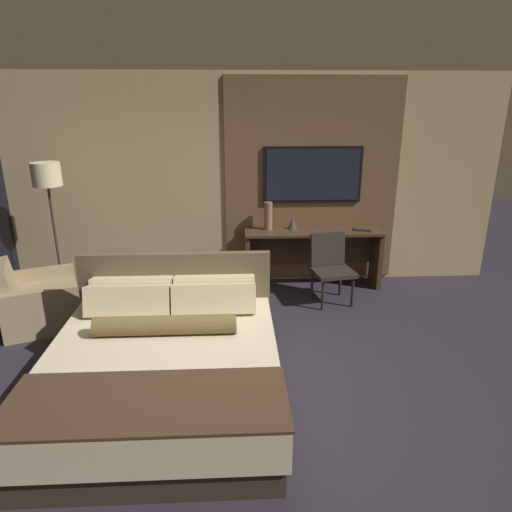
{
  "coord_description": "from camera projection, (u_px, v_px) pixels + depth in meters",
  "views": [
    {
      "loc": [
        -0.01,
        -3.52,
        2.44
      ],
      "look_at": [
        0.22,
        1.05,
        0.88
      ],
      "focal_mm": 32.0,
      "sensor_mm": 36.0,
      "label": 1
    }
  ],
  "objects": [
    {
      "name": "armchair_by_window",
      "position": [
        38.0,
        303.0,
        5.19
      ],
      "size": [
        1.04,
        1.06,
        0.77
      ],
      "rotation": [
        0.0,
        0.0,
        1.94
      ],
      "color": "#998460",
      "rests_on": "ground_plane"
    },
    {
      "name": "vase_short",
      "position": [
        292.0,
        224.0,
        6.14
      ],
      "size": [
        0.13,
        0.13,
        0.15
      ],
      "color": "#333338",
      "rests_on": "desk"
    },
    {
      "name": "vase_tall",
      "position": [
        268.0,
        216.0,
        6.08
      ],
      "size": [
        0.11,
        0.11,
        0.37
      ],
      "color": "#846647",
      "rests_on": "desk"
    },
    {
      "name": "ground_plane",
      "position": [
        238.0,
        385.0,
        4.12
      ],
      "size": [
        16.0,
        16.0,
        0.0
      ],
      "primitive_type": "plane",
      "color": "#28232D"
    },
    {
      "name": "wall_back_tv_panel",
      "position": [
        244.0,
        182.0,
        6.12
      ],
      "size": [
        7.2,
        0.09,
        2.8
      ],
      "color": "tan",
      "rests_on": "ground_plane"
    },
    {
      "name": "desk_chair",
      "position": [
        330.0,
        263.0,
        5.74
      ],
      "size": [
        0.57,
        0.57,
        0.86
      ],
      "rotation": [
        0.0,
        0.0,
        0.19
      ],
      "color": "#28231E",
      "rests_on": "ground_plane"
    },
    {
      "name": "floor_lamp",
      "position": [
        48.0,
        186.0,
        5.48
      ],
      "size": [
        0.34,
        0.34,
        1.75
      ],
      "color": "#282623",
      "rests_on": "ground_plane"
    },
    {
      "name": "tv",
      "position": [
        313.0,
        175.0,
        6.06
      ],
      "size": [
        1.32,
        0.04,
        0.74
      ],
      "color": "black"
    },
    {
      "name": "book",
      "position": [
        363.0,
        229.0,
        6.1
      ],
      "size": [
        0.25,
        0.2,
        0.03
      ],
      "color": "#332D28",
      "rests_on": "desk"
    },
    {
      "name": "desk",
      "position": [
        312.0,
        248.0,
        6.21
      ],
      "size": [
        1.83,
        0.46,
        0.8
      ],
      "color": "#422D1E",
      "rests_on": "ground_plane"
    },
    {
      "name": "bed",
      "position": [
        165.0,
        366.0,
        3.85
      ],
      "size": [
        1.91,
        2.11,
        1.01
      ],
      "color": "#33281E",
      "rests_on": "ground_plane"
    }
  ]
}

